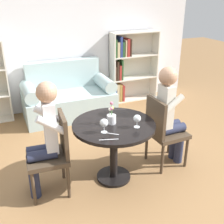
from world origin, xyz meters
TOP-DOWN VIEW (x-y plane):
  - ground_plane at (0.00, 0.00)m, footprint 16.00×16.00m
  - back_wall at (0.00, 2.42)m, footprint 5.20×0.05m
  - round_table at (0.00, 0.00)m, footprint 0.92×0.92m
  - couch at (0.00, 1.99)m, footprint 1.53×0.80m
  - bookshelf_right at (1.28, 2.26)m, footprint 0.94×0.28m
  - chair_left at (-0.67, 0.06)m, footprint 0.45×0.45m
  - chair_right at (0.67, 0.03)m, footprint 0.43×0.43m
  - person_left at (-0.75, 0.07)m, footprint 0.44×0.36m
  - person_right at (0.75, 0.03)m, footprint 0.42×0.35m
  - wine_glass_left at (-0.17, -0.14)m, footprint 0.09×0.09m
  - wine_glass_right at (0.19, -0.17)m, footprint 0.08×0.08m
  - flower_vase at (-0.02, 0.02)m, footprint 0.10×0.10m
  - knife_left_setting at (-0.19, -0.30)m, footprint 0.19×0.06m
  - fork_left_setting at (-0.13, -0.19)m, footprint 0.15×0.13m

SIDE VIEW (x-z plane):
  - ground_plane at x=0.00m, z-range 0.00..0.00m
  - couch at x=0.00m, z-range -0.15..0.77m
  - chair_left at x=-0.67m, z-range 0.04..0.94m
  - chair_right at x=0.67m, z-range 0.04..0.94m
  - round_table at x=0.00m, z-range 0.21..0.92m
  - bookshelf_right at x=1.28m, z-range 0.01..1.35m
  - person_left at x=-0.75m, z-range 0.05..1.31m
  - person_right at x=0.75m, z-range 0.05..1.32m
  - knife_left_setting at x=-0.19m, z-range 0.71..0.72m
  - fork_left_setting at x=-0.13m, z-range 0.71..0.72m
  - flower_vase at x=-0.02m, z-range 0.66..0.92m
  - wine_glass_right at x=0.19m, z-range 0.74..0.88m
  - wine_glass_left at x=-0.17m, z-range 0.74..0.89m
  - back_wall at x=0.00m, z-range 0.00..2.70m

